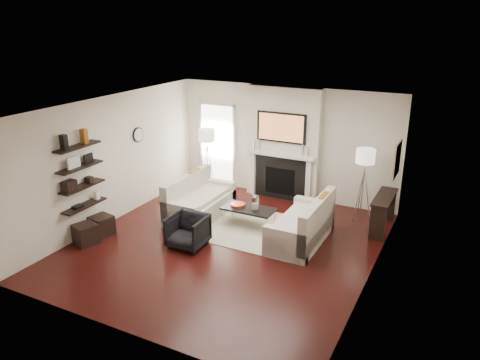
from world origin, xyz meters
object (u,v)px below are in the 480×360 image
at_px(loveseat_right_base, 300,231).
at_px(lamp_left_shade, 207,135).
at_px(armchair, 188,230).
at_px(lamp_right_shade, 366,156).
at_px(coffee_table, 249,209).
at_px(loveseat_left_base, 200,208).
at_px(ottoman_near, 102,225).

relative_size(loveseat_right_base, lamp_left_shade, 4.50).
distance_m(armchair, lamp_left_shade, 3.26).
relative_size(lamp_left_shade, lamp_right_shade, 1.00).
bearing_deg(lamp_left_shade, coffee_table, -38.32).
height_order(loveseat_left_base, loveseat_right_base, same).
xyz_separation_m(coffee_table, lamp_right_shade, (2.03, 1.42, 1.05)).
xyz_separation_m(loveseat_left_base, lamp_left_shade, (-0.70, 1.50, 1.24)).
bearing_deg(lamp_right_shade, coffee_table, -144.94).
bearing_deg(lamp_left_shade, ottoman_near, -101.00).
distance_m(coffee_table, ottoman_near, 3.03).
distance_m(loveseat_left_base, lamp_left_shade, 2.07).
bearing_deg(armchair, ottoman_near, -170.29).
relative_size(armchair, ottoman_near, 1.75).
distance_m(loveseat_right_base, lamp_left_shade, 3.71).
height_order(loveseat_right_base, ottoman_near, loveseat_right_base).
bearing_deg(loveseat_left_base, loveseat_right_base, -3.42).
relative_size(loveseat_left_base, ottoman_near, 4.50).
xyz_separation_m(lamp_right_shade, ottoman_near, (-4.52, -3.13, -1.25)).
height_order(loveseat_right_base, coffee_table, same).
relative_size(loveseat_left_base, lamp_left_shade, 4.50).
xyz_separation_m(coffee_table, armchair, (-0.65, -1.34, -0.05)).
relative_size(loveseat_right_base, coffee_table, 1.64).
xyz_separation_m(lamp_left_shade, lamp_right_shade, (3.90, -0.06, 0.00)).
bearing_deg(ottoman_near, lamp_left_shade, 79.00).
xyz_separation_m(loveseat_right_base, lamp_right_shade, (0.81, 1.59, 1.24)).
relative_size(loveseat_right_base, armchair, 2.58).
bearing_deg(ottoman_near, lamp_right_shade, 34.72).
xyz_separation_m(coffee_table, lamp_left_shade, (-1.87, 1.48, 1.05)).
bearing_deg(loveseat_right_base, loveseat_left_base, 176.58).
height_order(loveseat_left_base, lamp_right_shade, lamp_right_shade).
bearing_deg(ottoman_near, coffee_table, 34.44).
bearing_deg(lamp_right_shade, lamp_left_shade, 179.16).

